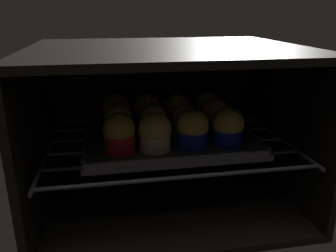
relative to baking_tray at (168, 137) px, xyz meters
The scene contains 15 objects.
oven_cavity 5.67cm from the baking_tray, 90.00° to the left, with size 59.00×47.00×37.00cm.
oven_rack 1.42cm from the baking_tray, 90.00° to the left, with size 54.80×42.00×0.80cm.
baking_tray is the anchor object (origin of this frame).
muffin_row0_col0 14.37cm from the baking_tray, 146.62° to the right, with size 6.65×6.65×8.25cm.
muffin_row0_col1 9.89cm from the baking_tray, 117.68° to the right, with size 6.84×6.84×8.04cm.
muffin_row0_col2 9.70cm from the baking_tray, 63.38° to the right, with size 6.78×6.78×8.42cm.
muffin_row0_col3 14.65cm from the baking_tray, 32.82° to the right, with size 6.79×6.79×8.14cm.
muffin_row1_col0 12.01cm from the baking_tray, behind, with size 6.33×6.33×8.40cm.
muffin_row1_col1 5.55cm from the baking_tray, behind, with size 6.33×6.33×8.22cm.
muffin_row1_col2 5.49cm from the baking_tray, ahead, with size 6.33×6.33×7.45cm.
muffin_row1_col3 12.05cm from the baking_tray, ahead, with size 6.57×6.57×8.81cm.
muffin_row2_col0 14.60cm from the baking_tray, 145.20° to the left, with size 6.71×6.71×8.45cm.
muffin_row2_col1 9.53cm from the baking_tray, 118.12° to the left, with size 6.53×6.53×8.70cm.
muffin_row2_col2 9.19cm from the baking_tray, 63.79° to the left, with size 6.40×6.40×8.52cm.
muffin_row2_col3 14.74cm from the baking_tray, 34.09° to the left, with size 6.33×6.33×8.06cm.
Camera 1 is at (-13.10, -51.61, 42.83)cm, focal length 36.20 mm.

